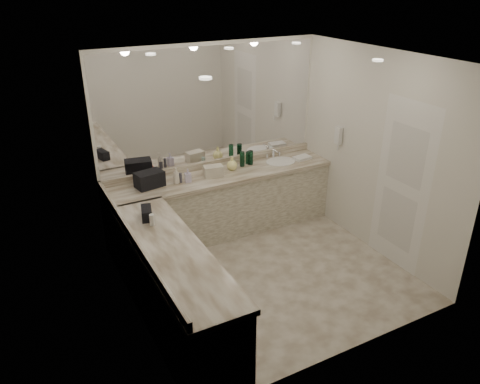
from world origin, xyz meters
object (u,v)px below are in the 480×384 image
sink (281,162)px  soap_bottle_b (188,175)px  cream_cosmetic_case (213,171)px  soap_bottle_a (176,176)px  black_toiletry_bag (150,179)px  hand_towel (302,158)px  wall_phone (338,135)px  soap_bottle_c (232,163)px

sink → soap_bottle_b: soap_bottle_b is taller
cream_cosmetic_case → soap_bottle_a: bearing=-171.4°
black_toiletry_bag → cream_cosmetic_case: black_toiletry_bag is taller
black_toiletry_bag → soap_bottle_a: soap_bottle_a is taller
cream_cosmetic_case → hand_towel: cream_cosmetic_case is taller
soap_bottle_b → wall_phone: bearing=-12.5°
soap_bottle_b → black_toiletry_bag: bearing=169.4°
hand_towel → soap_bottle_b: soap_bottle_b is taller
sink → soap_bottle_a: soap_bottle_a is taller
wall_phone → cream_cosmetic_case: wall_phone is taller
black_toiletry_bag → cream_cosmetic_case: bearing=-5.1°
sink → soap_bottle_a: 1.62m
wall_phone → hand_towel: size_ratio=0.96×
cream_cosmetic_case → soap_bottle_a: (-0.52, 0.01, 0.04)m
hand_towel → soap_bottle_b: bearing=179.4°
sink → hand_towel: 0.34m
cream_cosmetic_case → soap_bottle_c: (0.33, 0.09, 0.02)m
soap_bottle_b → soap_bottle_a: bearing=172.0°
sink → black_toiletry_bag: size_ratio=1.25×
soap_bottle_a → soap_bottle_c: (0.85, 0.08, -0.01)m
cream_cosmetic_case → hand_towel: bearing=8.1°
soap_bottle_a → soap_bottle_c: bearing=5.4°
cream_cosmetic_case → soap_bottle_c: bearing=24.3°
black_toiletry_bag → soap_bottle_c: size_ratio=1.85×
black_toiletry_bag → soap_bottle_c: black_toiletry_bag is taller
hand_towel → sink: bearing=170.1°
wall_phone → soap_bottle_c: size_ratio=1.26×
wall_phone → cream_cosmetic_case: (-1.69, 0.47, -0.38)m
sink → wall_phone: bearing=-39.6°
cream_cosmetic_case → soap_bottle_b: size_ratio=1.41×
wall_phone → soap_bottle_b: wall_phone is taller
hand_towel → black_toiletry_bag: bearing=177.3°
wall_phone → soap_bottle_c: bearing=157.7°
cream_cosmetic_case → wall_phone: bearing=-6.2°
soap_bottle_c → sink: bearing=-4.6°
black_toiletry_bag → cream_cosmetic_case: 0.86m
cream_cosmetic_case → soap_bottle_b: 0.37m
wall_phone → hand_towel: bearing=121.2°
hand_towel → soap_bottle_c: size_ratio=1.31×
cream_cosmetic_case → sink: bearing=10.8°
wall_phone → soap_bottle_a: bearing=167.8°
hand_towel → soap_bottle_b: size_ratio=1.39×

